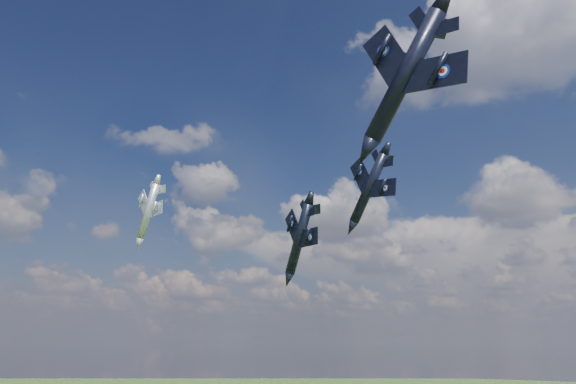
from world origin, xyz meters
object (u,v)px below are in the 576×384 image
Objects in this scene: jet_right_navy at (405,76)px; jet_high_navy at (369,188)px; jet_lead_navy at (299,238)px; jet_left_silver at (148,211)px.

jet_right_navy is 1.06× the size of jet_high_navy.
jet_lead_navy is 27.10m from jet_left_silver.
jet_high_navy is (11.62, 1.58, 6.67)m from jet_lead_navy.
jet_high_navy is at bearing 32.44° from jet_lead_navy.
jet_left_silver is (-36.36, -10.93, -0.74)m from jet_high_navy.
jet_lead_navy is at bearing -156.71° from jet_high_navy.
jet_right_navy is 37.53m from jet_high_navy.
jet_lead_navy is 1.03× the size of jet_high_navy.
jet_right_navy is at bearing -42.41° from jet_high_navy.
jet_lead_navy is 13.49m from jet_high_navy.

